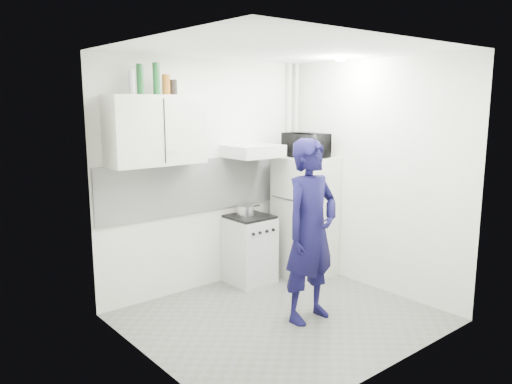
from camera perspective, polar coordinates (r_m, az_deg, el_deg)
floor at (r=5.15m, az=2.96°, el=-14.17°), size 2.80×2.80×0.00m
ceiling at (r=4.71m, az=3.27°, el=15.97°), size 2.80×2.80×0.00m
wall_back at (r=5.73m, az=-5.41°, el=1.91°), size 2.80×0.00×2.80m
wall_left at (r=3.96m, az=-11.93°, el=-2.07°), size 0.00×2.60×2.60m
wall_right at (r=5.79m, az=13.33°, el=1.76°), size 0.00×2.60×2.60m
person at (r=4.87m, az=6.29°, el=-4.47°), size 0.67×0.46×1.79m
stove at (r=5.96m, az=-0.74°, el=-6.66°), size 0.49×0.49×0.78m
fridge at (r=6.18m, az=5.62°, el=-2.81°), size 0.63×0.63×1.47m
stove_top at (r=5.86m, az=-0.75°, el=-2.85°), size 0.47×0.47×0.03m
saucepan at (r=5.87m, az=-1.24°, el=-2.12°), size 0.20×0.20×0.11m
microwave at (r=6.04m, az=5.77°, el=5.35°), size 0.54×0.38×0.29m
bottle_b at (r=5.02m, az=-14.01°, el=12.08°), size 0.06×0.06×0.23m
bottle_c at (r=5.06m, az=-13.10°, el=12.45°), size 0.07×0.07×0.29m
bottle_d at (r=5.15m, az=-11.33°, el=12.58°), size 0.07×0.07×0.31m
canister_a at (r=5.20m, az=-10.23°, el=11.99°), size 0.08×0.08×0.20m
canister_b at (r=5.24m, az=-9.44°, el=11.73°), size 0.08×0.08×0.15m
upper_cabinet at (r=5.14m, az=-11.37°, el=6.95°), size 1.00×0.35×0.70m
range_hood at (r=5.77m, az=-0.34°, el=4.71°), size 0.60×0.50×0.14m
backsplash at (r=5.73m, az=-5.31°, el=0.90°), size 2.74×0.03×0.60m
pipe_a at (r=6.49m, az=4.53°, el=2.91°), size 0.05×0.05×2.60m
pipe_b at (r=6.40m, az=3.76°, el=2.82°), size 0.04×0.04×2.60m
ceiling_spot_fixture at (r=5.56m, az=9.63°, el=14.67°), size 0.10×0.10×0.02m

